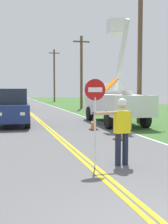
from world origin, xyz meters
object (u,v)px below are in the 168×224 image
object	(u,v)px
flagger_worker	(122,127)
oncoming_suv_second	(11,100)
utility_bucket_truck	(113,100)
utility_pole_mid	(81,71)
utility_pole_far	(54,75)
traffic_cone_mid	(94,123)
utility_pole_near	(140,52)
traffic_cone_lead	(119,132)
oncoming_suv_nearest	(12,107)
stop_sign_paddle	(95,103)

from	to	relation	value
flagger_worker	oncoming_suv_second	world-z (taller)	oncoming_suv_second
flagger_worker	utility_bucket_truck	distance (m)	10.34
utility_pole_mid	utility_pole_far	distance (m)	18.27
utility_pole_far	traffic_cone_mid	size ratio (longest dim) A/B	12.40
oncoming_suv_second	utility_pole_near	distance (m)	14.36
traffic_cone_mid	utility_pole_mid	bearing A→B (deg)	77.48
oncoming_suv_second	utility_pole_far	distance (m)	22.55
utility_pole_mid	traffic_cone_lead	xyz separation A→B (m)	(-3.64, -20.10, -3.73)
oncoming_suv_nearest	traffic_cone_mid	size ratio (longest dim) A/B	6.67
flagger_worker	utility_pole_mid	xyz separation A→B (m)	(5.11, 23.97, 3.02)
utility_pole_near	utility_pole_far	world-z (taller)	utility_pole_far
stop_sign_paddle	oncoming_suv_second	size ratio (longest dim) A/B	0.50
oncoming_suv_second	utility_bucket_truck	bearing A→B (deg)	-63.37
utility_bucket_truck	traffic_cone_lead	distance (m)	6.30
flagger_worker	oncoming_suv_nearest	bearing A→B (deg)	104.72
utility_pole_far	flagger_worker	bearing A→B (deg)	-96.99
utility_bucket_truck	traffic_cone_lead	size ratio (longest dim) A/B	9.85
utility_bucket_truck	utility_pole_near	distance (m)	3.31
stop_sign_paddle	oncoming_suv_second	world-z (taller)	stop_sign_paddle
stop_sign_paddle	utility_pole_near	world-z (taller)	utility_pole_near
oncoming_suv_nearest	oncoming_suv_second	bearing A→B (deg)	88.72
flagger_worker	stop_sign_paddle	world-z (taller)	stop_sign_paddle
flagger_worker	utility_pole_near	bearing A→B (deg)	62.02
utility_pole_far	traffic_cone_mid	bearing A→B (deg)	-96.22
utility_bucket_truck	utility_pole_far	world-z (taller)	utility_pole_far
utility_bucket_truck	stop_sign_paddle	bearing A→B (deg)	-113.06
utility_bucket_truck	oncoming_suv_nearest	distance (m)	6.04
oncoming_suv_nearest	utility_pole_far	bearing A→B (deg)	76.41
utility_pole_far	traffic_cone_lead	distance (m)	38.77
flagger_worker	oncoming_suv_second	size ratio (longest dim) A/B	0.39
oncoming_suv_nearest	utility_pole_mid	size ratio (longest dim) A/B	0.60
oncoming_suv_nearest	utility_pole_near	bearing A→B (deg)	-4.49
utility_pole_mid	utility_pole_far	size ratio (longest dim) A/B	0.90
stop_sign_paddle	traffic_cone_lead	xyz separation A→B (m)	(2.23, 3.92, -1.37)
utility_bucket_truck	oncoming_suv_nearest	size ratio (longest dim) A/B	1.48
stop_sign_paddle	utility_pole_near	distance (m)	11.35
oncoming_suv_nearest	oncoming_suv_second	world-z (taller)	same
stop_sign_paddle	utility_bucket_truck	bearing A→B (deg)	66.94
flagger_worker	oncoming_suv_second	bearing A→B (deg)	96.35
utility_pole_near	flagger_worker	bearing A→B (deg)	-117.98
oncoming_suv_second	traffic_cone_lead	world-z (taller)	oncoming_suv_second
utility_bucket_truck	oncoming_suv_second	bearing A→B (deg)	116.63
utility_pole_far	oncoming_suv_second	bearing A→B (deg)	-109.80
stop_sign_paddle	oncoming_suv_second	bearing A→B (deg)	94.29
traffic_cone_mid	flagger_worker	bearing A→B (deg)	-100.82
flagger_worker	utility_bucket_truck	world-z (taller)	utility_bucket_truck
utility_bucket_truck	utility_pole_far	distance (m)	32.67
utility_bucket_truck	oncoming_suv_second	xyz separation A→B (m)	(-5.78, 11.52, -0.38)
utility_bucket_truck	utility_pole_mid	distance (m)	14.55
utility_pole_mid	traffic_cone_mid	world-z (taller)	utility_pole_mid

